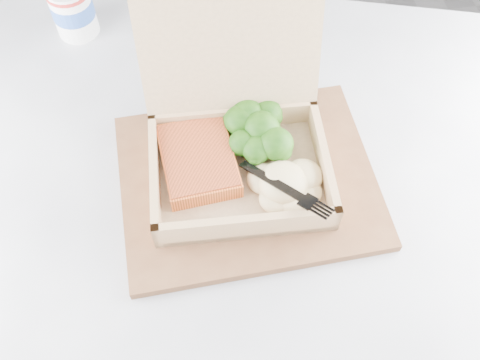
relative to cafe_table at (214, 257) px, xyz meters
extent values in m
plane|color=gray|center=(-0.08, 0.56, -0.56)|extent=(4.00, 4.00, 0.00)
cylinder|color=black|center=(0.00, 0.00, -0.55)|extent=(0.47, 0.47, 0.02)
cylinder|color=black|center=(0.00, 0.00, -0.20)|extent=(0.09, 0.09, 0.72)
cube|color=#B8BBC2|center=(0.00, 0.00, 0.18)|extent=(1.08, 1.08, 0.03)
cube|color=brown|center=(0.06, 0.02, 0.20)|extent=(0.35, 0.28, 0.01)
cube|color=tan|center=(0.05, 0.01, 0.21)|extent=(0.24, 0.19, 0.01)
cube|color=tan|center=(-0.06, 0.02, 0.23)|extent=(0.02, 0.18, 0.05)
cube|color=tan|center=(0.16, 0.01, 0.23)|extent=(0.02, 0.18, 0.05)
cube|color=tan|center=(0.04, -0.07, 0.23)|extent=(0.23, 0.02, 0.05)
cube|color=tan|center=(0.05, 0.10, 0.23)|extent=(0.23, 0.02, 0.05)
cube|color=tan|center=(0.05, 0.13, 0.34)|extent=(0.23, 0.07, 0.17)
cube|color=orange|center=(-0.01, 0.04, 0.23)|extent=(0.10, 0.13, 0.03)
ellipsoid|color=beige|center=(0.10, -0.02, 0.24)|extent=(0.10, 0.09, 0.04)
cube|color=black|center=(0.05, 0.02, 0.25)|extent=(0.07, 0.09, 0.03)
cube|color=black|center=(0.09, -0.04, 0.25)|extent=(0.04, 0.05, 0.01)
cylinder|color=white|center=(-0.17, 0.36, 0.24)|extent=(0.07, 0.07, 0.09)
cylinder|color=#2A50A7|center=(-0.17, 0.36, 0.24)|extent=(0.07, 0.07, 0.03)
cube|color=silver|center=(0.10, 0.19, 0.19)|extent=(0.10, 0.14, 0.00)
camera|label=1|loc=(-0.01, -0.36, 0.82)|focal=40.00mm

